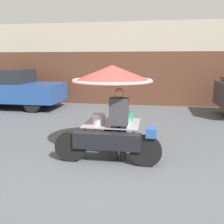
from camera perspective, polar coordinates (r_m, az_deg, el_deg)
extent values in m
plane|color=#4C4F54|center=(4.81, -0.65, -13.36)|extent=(36.00, 36.00, 0.00)
cube|color=#B2A893|center=(12.42, 6.12, 10.89)|extent=(28.00, 2.00, 3.69)
cube|color=#563323|center=(11.42, 5.72, 7.57)|extent=(23.80, 0.06, 2.40)
cylinder|color=black|center=(4.96, 7.72, -8.78)|extent=(0.62, 0.14, 0.62)
cylinder|color=black|center=(5.23, -9.53, -7.74)|extent=(0.62, 0.14, 0.62)
cube|color=black|center=(4.98, -1.15, -6.61)|extent=(1.36, 0.24, 0.32)
cube|color=#234C93|center=(4.84, 8.92, -4.60)|extent=(0.20, 0.24, 0.18)
cylinder|color=black|center=(5.93, 0.56, -5.51)|extent=(0.56, 0.14, 0.56)
cylinder|color=#515156|center=(5.18, 4.89, -7.57)|extent=(0.03, 0.03, 0.66)
cylinder|color=#515156|center=(5.97, 5.57, -4.90)|extent=(0.03, 0.03, 0.66)
cylinder|color=#515156|center=(5.35, -6.07, -6.95)|extent=(0.03, 0.03, 0.66)
cylinder|color=#515156|center=(6.12, -3.95, -4.45)|extent=(0.03, 0.03, 0.66)
cube|color=#9E9EA3|center=(5.54, 0.09, -2.53)|extent=(1.19, 0.99, 0.02)
cylinder|color=#B2B2B7|center=(5.44, 0.09, 2.24)|extent=(0.03, 0.03, 0.91)
cone|color=red|center=(5.37, 0.09, 8.85)|extent=(1.74, 1.74, 0.34)
torus|color=white|center=(5.38, 0.09, 7.26)|extent=(1.70, 1.70, 0.05)
cylinder|color=#B7B7BC|center=(5.39, -3.03, -1.58)|extent=(0.27, 0.27, 0.23)
cylinder|color=silver|center=(5.34, 2.03, -2.17)|extent=(0.38, 0.38, 0.14)
cylinder|color=#1E936B|center=(5.73, 3.77, -0.98)|extent=(0.21, 0.21, 0.19)
cylinder|color=#2D2D33|center=(5.23, 0.56, -6.86)|extent=(0.14, 0.14, 0.74)
cylinder|color=#2D2D33|center=(5.20, 2.54, -6.96)|extent=(0.14, 0.14, 0.74)
cube|color=#38383D|center=(5.04, 1.59, 0.11)|extent=(0.38, 0.22, 0.56)
sphere|color=tan|center=(4.98, 1.61, 4.39)|extent=(0.20, 0.20, 0.20)
cylinder|color=black|center=(10.27, -17.70, 1.66)|extent=(0.65, 0.20, 0.65)
cylinder|color=black|center=(11.65, -14.25, 3.02)|extent=(0.65, 0.20, 0.65)
cube|color=navy|center=(11.56, -22.15, 4.34)|extent=(4.42, 1.82, 0.76)
cube|color=#1E2328|center=(11.62, -23.34, 7.57)|extent=(2.12, 1.60, 0.57)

